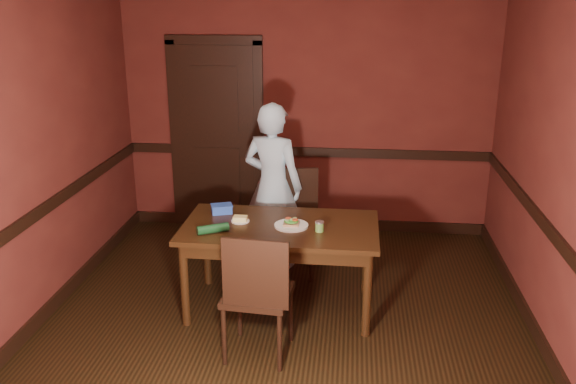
% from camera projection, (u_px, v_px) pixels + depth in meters
% --- Properties ---
extents(floor, '(4.00, 4.50, 0.01)m').
position_uv_depth(floor, '(283.00, 329.00, 4.91)').
color(floor, black).
rests_on(floor, ground).
extents(wall_back, '(4.00, 0.02, 2.70)m').
position_uv_depth(wall_back, '(307.00, 111.00, 6.62)').
color(wall_back, '#57201A').
rests_on(wall_back, ground).
extents(wall_front, '(4.00, 0.02, 2.70)m').
position_uv_depth(wall_front, '(217.00, 327.00, 2.37)').
color(wall_front, '#57201A').
rests_on(wall_front, ground).
extents(wall_left, '(0.02, 4.50, 2.70)m').
position_uv_depth(wall_left, '(26.00, 161.00, 4.69)').
color(wall_left, '#57201A').
rests_on(wall_left, ground).
extents(wall_right, '(0.02, 4.50, 2.70)m').
position_uv_depth(wall_right, '(565.00, 177.00, 4.29)').
color(wall_right, '#57201A').
rests_on(wall_right, ground).
extents(dado_back, '(4.00, 0.03, 0.10)m').
position_uv_depth(dado_back, '(306.00, 152.00, 6.74)').
color(dado_back, black).
rests_on(dado_back, ground).
extents(dado_left, '(0.03, 4.50, 0.10)m').
position_uv_depth(dado_left, '(35.00, 215.00, 4.83)').
color(dado_left, black).
rests_on(dado_left, ground).
extents(dado_right, '(0.03, 4.50, 0.10)m').
position_uv_depth(dado_right, '(554.00, 236.00, 4.43)').
color(dado_right, black).
rests_on(dado_right, ground).
extents(baseboard_back, '(4.00, 0.03, 0.12)m').
position_uv_depth(baseboard_back, '(306.00, 223.00, 7.01)').
color(baseboard_back, black).
rests_on(baseboard_back, ground).
extents(baseboard_left, '(0.03, 4.50, 0.12)m').
position_uv_depth(baseboard_left, '(48.00, 309.00, 5.10)').
color(baseboard_left, black).
rests_on(baseboard_left, ground).
extents(baseboard_right, '(0.03, 4.50, 0.12)m').
position_uv_depth(baseboard_right, '(539.00, 337.00, 4.69)').
color(baseboard_right, black).
rests_on(baseboard_right, ground).
extents(door, '(1.05, 0.07, 2.20)m').
position_uv_depth(door, '(217.00, 133.00, 6.77)').
color(door, black).
rests_on(door, ground).
extents(dining_table, '(1.62, 0.92, 0.76)m').
position_uv_depth(dining_table, '(280.00, 267.00, 5.14)').
color(dining_table, black).
rests_on(dining_table, floor).
extents(chair_far, '(0.54, 0.54, 0.99)m').
position_uv_depth(chair_far, '(288.00, 225.00, 5.75)').
color(chair_far, black).
rests_on(chair_far, floor).
extents(chair_near, '(0.51, 0.51, 1.01)m').
position_uv_depth(chair_near, '(258.00, 292.00, 4.45)').
color(chair_near, black).
rests_on(chair_near, floor).
extents(person, '(0.68, 0.54, 1.62)m').
position_uv_depth(person, '(273.00, 186.00, 5.85)').
color(person, '#B2D9ED').
rests_on(person, floor).
extents(sandwich_plate, '(0.28, 0.28, 0.07)m').
position_uv_depth(sandwich_plate, '(291.00, 224.00, 4.99)').
color(sandwich_plate, white).
rests_on(sandwich_plate, dining_table).
extents(sauce_jar, '(0.07, 0.07, 0.09)m').
position_uv_depth(sauce_jar, '(320.00, 226.00, 4.88)').
color(sauce_jar, '#588337').
rests_on(sauce_jar, dining_table).
extents(cheese_saucer, '(0.15, 0.15, 0.05)m').
position_uv_depth(cheese_saucer, '(240.00, 220.00, 5.10)').
color(cheese_saucer, white).
rests_on(cheese_saucer, dining_table).
extents(food_tub, '(0.21, 0.18, 0.08)m').
position_uv_depth(food_tub, '(222.00, 209.00, 5.29)').
color(food_tub, blue).
rests_on(food_tub, dining_table).
extents(wrapped_veg, '(0.26, 0.18, 0.07)m').
position_uv_depth(wrapped_veg, '(213.00, 229.00, 4.85)').
color(wrapped_veg, '#133D1C').
rests_on(wrapped_veg, dining_table).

